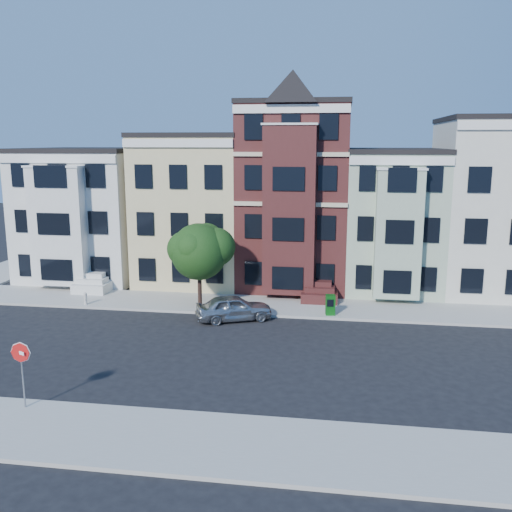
% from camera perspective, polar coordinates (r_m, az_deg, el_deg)
% --- Properties ---
extents(ground, '(120.00, 120.00, 0.00)m').
position_cam_1_polar(ground, '(26.67, 1.23, -10.07)').
color(ground, black).
extents(far_sidewalk, '(60.00, 4.00, 0.15)m').
position_cam_1_polar(far_sidewalk, '(34.17, 2.98, -5.08)').
color(far_sidewalk, '#9E9B93').
rests_on(far_sidewalk, ground).
extents(near_sidewalk, '(60.00, 4.00, 0.15)m').
position_cam_1_polar(near_sidewalk, '(19.49, -1.99, -18.40)').
color(near_sidewalk, '#9E9B93').
rests_on(near_sidewalk, ground).
extents(house_white, '(8.00, 9.00, 9.00)m').
position_cam_1_polar(house_white, '(43.45, -16.18, 3.99)').
color(house_white, silver).
rests_on(house_white, ground).
extents(house_yellow, '(7.00, 9.00, 10.00)m').
position_cam_1_polar(house_yellow, '(40.70, -5.90, 4.62)').
color(house_yellow, beige).
rests_on(house_yellow, ground).
extents(house_brown, '(7.00, 9.00, 12.00)m').
position_cam_1_polar(house_brown, '(39.42, 4.02, 5.90)').
color(house_brown, '#421A18').
rests_on(house_brown, ground).
extents(house_green, '(6.00, 9.00, 9.00)m').
position_cam_1_polar(house_green, '(39.60, 13.42, 3.45)').
color(house_green, '#9FB296').
rests_on(house_green, ground).
extents(house_cream, '(8.00, 9.00, 11.00)m').
position_cam_1_polar(house_cream, '(40.68, 23.39, 4.45)').
color(house_cream, beige).
rests_on(house_cream, ground).
extents(street_tree, '(6.89, 6.89, 6.12)m').
position_cam_1_polar(street_tree, '(33.45, -5.71, 0.05)').
color(street_tree, '#26511B').
rests_on(street_tree, far_sidewalk).
extents(parked_car, '(4.52, 3.17, 1.43)m').
position_cam_1_polar(parked_car, '(31.68, -2.24, -5.20)').
color(parked_car, '#A7AAAF').
rests_on(parked_car, ground).
extents(newspaper_box, '(0.57, 0.52, 1.14)m').
position_cam_1_polar(newspaper_box, '(32.46, 7.44, -4.87)').
color(newspaper_box, '#0C5513').
rests_on(newspaper_box, far_sidewalk).
extents(fire_hydrant, '(0.26, 0.26, 0.60)m').
position_cam_1_polar(fire_hydrant, '(35.73, -16.68, -4.20)').
color(fire_hydrant, beige).
rests_on(fire_hydrant, far_sidewalk).
extents(stop_sign, '(0.76, 0.41, 2.84)m').
position_cam_1_polar(stop_sign, '(22.77, -22.33, -10.57)').
color(stop_sign, red).
rests_on(stop_sign, near_sidewalk).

